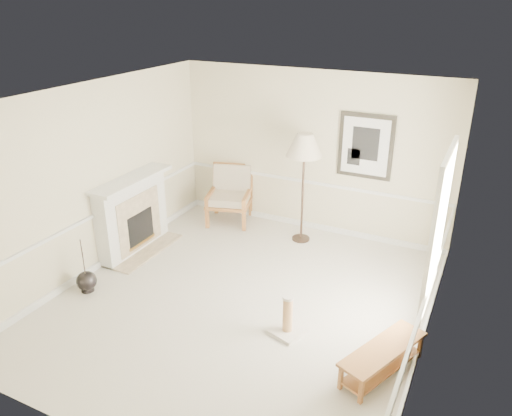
{
  "coord_description": "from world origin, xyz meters",
  "views": [
    {
      "loc": [
        2.87,
        -5.31,
        4.06
      ],
      "look_at": [
        -0.1,
        0.7,
        1.16
      ],
      "focal_mm": 35.0,
      "sensor_mm": 36.0,
      "label": 1
    }
  ],
  "objects": [
    {
      "name": "floor_lamp",
      "position": [
        0.06,
        2.19,
        1.69
      ],
      "size": [
        0.62,
        0.62,
        1.94
      ],
      "rotation": [
        0.0,
        0.0,
        0.01
      ],
      "color": "black",
      "rests_on": "ground"
    },
    {
      "name": "bench",
      "position": [
        2.15,
        -0.57,
        0.23
      ],
      "size": [
        0.82,
        1.28,
        0.35
      ],
      "rotation": [
        0.0,
        0.0,
        -0.4
      ],
      "color": "olive",
      "rests_on": "ground"
    },
    {
      "name": "scratching_post",
      "position": [
        0.89,
        -0.38,
        0.18
      ],
      "size": [
        0.49,
        0.49,
        0.56
      ],
      "rotation": [
        0.0,
        0.0,
        -0.29
      ],
      "color": "silver",
      "rests_on": "ground"
    },
    {
      "name": "floor_vase",
      "position": [
        -2.15,
        -0.77,
        0.16
      ],
      "size": [
        0.3,
        0.3,
        0.86
      ],
      "rotation": [
        0.0,
        0.0,
        0.28
      ],
      "color": "black",
      "rests_on": "ground"
    },
    {
      "name": "ground",
      "position": [
        0.0,
        0.0,
        0.0
      ],
      "size": [
        5.5,
        5.5,
        0.0
      ],
      "primitive_type": "plane",
      "color": "silver",
      "rests_on": "ground"
    },
    {
      "name": "room",
      "position": [
        0.14,
        0.08,
        1.87
      ],
      "size": [
        5.04,
        5.54,
        2.92
      ],
      "color": "beige",
      "rests_on": "ground"
    },
    {
      "name": "armchair",
      "position": [
        -1.49,
        2.42,
        0.57
      ],
      "size": [
        1.0,
        1.04,
        1.05
      ],
      "rotation": [
        0.0,
        0.0,
        0.29
      ],
      "color": "olive",
      "rests_on": "ground"
    },
    {
      "name": "fireplace",
      "position": [
        -2.34,
        0.6,
        0.64
      ],
      "size": [
        0.64,
        1.64,
        1.31
      ],
      "color": "white",
      "rests_on": "ground"
    }
  ]
}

